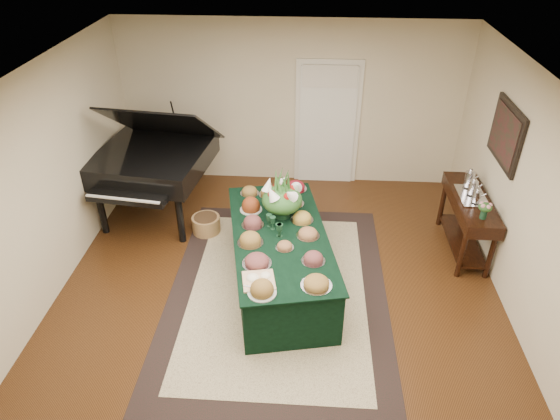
# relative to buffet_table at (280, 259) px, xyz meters

# --- Properties ---
(ground) EXTENTS (6.00, 6.00, 0.00)m
(ground) POSITION_rel_buffet_table_xyz_m (-0.00, -0.22, -0.38)
(ground) COLOR black
(ground) RESTS_ON ground
(area_rug) EXTENTS (2.71, 3.79, 0.01)m
(area_rug) POSITION_rel_buffet_table_xyz_m (-0.01, -0.20, -0.37)
(area_rug) COLOR black
(area_rug) RESTS_ON ground
(kitchen_doorway) EXTENTS (1.05, 0.07, 2.10)m
(kitchen_doorway) POSITION_rel_buffet_table_xyz_m (0.60, 2.75, 0.64)
(kitchen_doorway) COLOR silver
(kitchen_doorway) RESTS_ON ground
(buffet_table) EXTENTS (1.58, 2.57, 0.75)m
(buffet_table) POSITION_rel_buffet_table_xyz_m (0.00, 0.00, 0.00)
(buffet_table) COLOR black
(buffet_table) RESTS_ON ground
(food_platters) EXTENTS (1.22, 2.46, 0.14)m
(food_platters) POSITION_rel_buffet_table_xyz_m (-0.04, 0.06, 0.42)
(food_platters) COLOR #A8B2A8
(food_platters) RESTS_ON buffet_table
(cutting_board) EXTENTS (0.40, 0.40, 0.10)m
(cutting_board) POSITION_rel_buffet_table_xyz_m (-0.17, -0.86, 0.41)
(cutting_board) COLOR tan
(cutting_board) RESTS_ON buffet_table
(green_goblets) EXTENTS (0.22, 0.28, 0.18)m
(green_goblets) POSITION_rel_buffet_table_xyz_m (-0.06, 0.04, 0.46)
(green_goblets) COLOR #163722
(green_goblets) RESTS_ON buffet_table
(floral_centerpiece) EXTENTS (0.53, 0.53, 0.53)m
(floral_centerpiece) POSITION_rel_buffet_table_xyz_m (0.00, 0.40, 0.69)
(floral_centerpiece) COLOR #163722
(floral_centerpiece) RESTS_ON buffet_table
(grand_piano) EXTENTS (1.82, 2.00, 1.86)m
(grand_piano) POSITION_rel_buffet_table_xyz_m (-1.96, 1.51, 0.56)
(grand_piano) COLOR black
(grand_piano) RESTS_ON ground
(wicker_basket) EXTENTS (0.41, 0.41, 0.26)m
(wicker_basket) POSITION_rel_buffet_table_xyz_m (-1.15, 1.05, -0.25)
(wicker_basket) COLOR olive
(wicker_basket) RESTS_ON ground
(mahogany_sideboard) EXTENTS (0.45, 1.43, 0.84)m
(mahogany_sideboard) POSITION_rel_buffet_table_xyz_m (2.49, 0.88, 0.27)
(mahogany_sideboard) COLOR black
(mahogany_sideboard) RESTS_ON ground
(tea_service) EXTENTS (0.34, 0.58, 0.30)m
(tea_service) POSITION_rel_buffet_table_xyz_m (2.49, 0.95, 0.58)
(tea_service) COLOR silver
(tea_service) RESTS_ON mahogany_sideboard
(pink_bouquet) EXTENTS (0.18, 0.18, 0.23)m
(pink_bouquet) POSITION_rel_buffet_table_xyz_m (2.49, 0.38, 0.62)
(pink_bouquet) COLOR #163722
(pink_bouquet) RESTS_ON mahogany_sideboard
(wall_painting) EXTENTS (0.05, 0.95, 0.75)m
(wall_painting) POSITION_rel_buffet_table_xyz_m (2.71, 0.88, 1.37)
(wall_painting) COLOR black
(wall_painting) RESTS_ON ground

